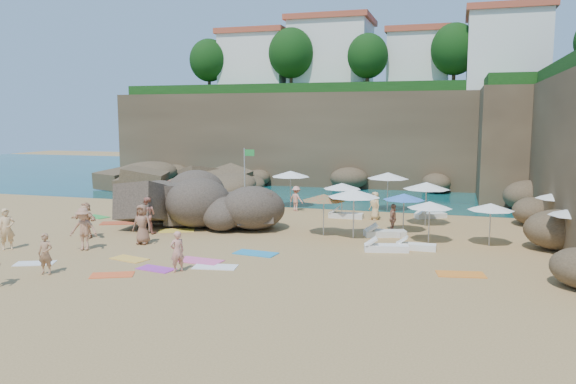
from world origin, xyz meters
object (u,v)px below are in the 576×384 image
(person_stand_2, at_px, (296,199))
(person_stand_0, at_px, (7,229))
(flag_pole, at_px, (246,169))
(parasol_1, at_px, (342,186))
(parasol_0, at_px, (291,174))
(rock_outcrop, at_px, (207,224))
(person_stand_1, at_px, (147,215))
(parasol_2, at_px, (388,176))
(person_stand_5, at_px, (169,192))
(person_stand_3, at_px, (393,219))
(lounger_0, at_px, (385,233))
(person_stand_4, at_px, (375,206))
(person_stand_6, at_px, (177,251))

(person_stand_2, bearing_deg, person_stand_0, 81.38)
(flag_pole, xyz_separation_m, parasol_1, (7.34, -3.58, -0.53))
(flag_pole, distance_m, parasol_0, 3.29)
(rock_outcrop, bearing_deg, flag_pole, 93.45)
(rock_outcrop, height_order, person_stand_1, person_stand_1)
(parasol_2, distance_m, person_stand_5, 14.73)
(parasol_1, distance_m, person_stand_3, 5.04)
(rock_outcrop, xyz_separation_m, parasol_1, (6.90, 3.81, 1.93))
(flag_pole, xyz_separation_m, person_stand_1, (-1.34, -10.71, -1.51))
(rock_outcrop, bearing_deg, parasol_2, 38.45)
(lounger_0, bearing_deg, parasol_0, 114.14)
(flag_pole, distance_m, parasol_2, 9.60)
(person_stand_1, bearing_deg, lounger_0, -177.29)
(person_stand_0, relative_size, person_stand_1, 0.99)
(flag_pole, bearing_deg, rock_outcrop, -86.55)
(person_stand_1, xyz_separation_m, person_stand_3, (12.04, 3.55, -0.17))
(parasol_1, relative_size, person_stand_2, 1.40)
(parasol_2, xyz_separation_m, person_stand_1, (-10.94, -10.59, -1.32))
(flag_pole, height_order, person_stand_4, flag_pole)
(parasol_0, xyz_separation_m, person_stand_0, (-8.78, -15.25, -1.28))
(person_stand_2, relative_size, person_stand_6, 0.99)
(lounger_0, height_order, person_stand_1, person_stand_1)
(lounger_0, relative_size, person_stand_0, 1.07)
(lounger_0, bearing_deg, parasol_2, 76.82)
(lounger_0, bearing_deg, person_stand_6, -147.32)
(flag_pole, bearing_deg, parasol_2, -0.72)
(person_stand_1, bearing_deg, person_stand_4, -155.69)
(person_stand_1, height_order, person_stand_4, person_stand_1)
(parasol_0, xyz_separation_m, parasol_1, (4.08, -3.21, -0.29))
(rock_outcrop, height_order, person_stand_4, person_stand_4)
(person_stand_3, xyz_separation_m, person_stand_4, (-1.45, 3.80, 0.04))
(parasol_1, distance_m, person_stand_4, 2.22)
(person_stand_2, height_order, person_stand_4, person_stand_4)
(rock_outcrop, bearing_deg, person_stand_6, -71.62)
(lounger_0, distance_m, person_stand_6, 11.18)
(parasol_1, xyz_separation_m, person_stand_6, (-3.79, -13.16, -1.13))
(lounger_0, bearing_deg, person_stand_2, 116.57)
(parasol_1, relative_size, person_stand_0, 1.18)
(person_stand_4, height_order, person_stand_5, person_stand_5)
(rock_outcrop, distance_m, parasol_1, 8.11)
(person_stand_5, bearing_deg, lounger_0, -32.43)
(parasol_0, bearing_deg, person_stand_1, -113.97)
(lounger_0, bearing_deg, person_stand_4, 85.16)
(person_stand_0, bearing_deg, person_stand_3, -18.20)
(person_stand_1, height_order, person_stand_3, person_stand_1)
(rock_outcrop, distance_m, person_stand_0, 10.20)
(person_stand_1, distance_m, person_stand_5, 9.70)
(person_stand_4, bearing_deg, parasol_2, 126.68)
(flag_pole, relative_size, parasol_2, 1.48)
(flag_pole, xyz_separation_m, person_stand_5, (-4.97, -1.72, -1.61))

